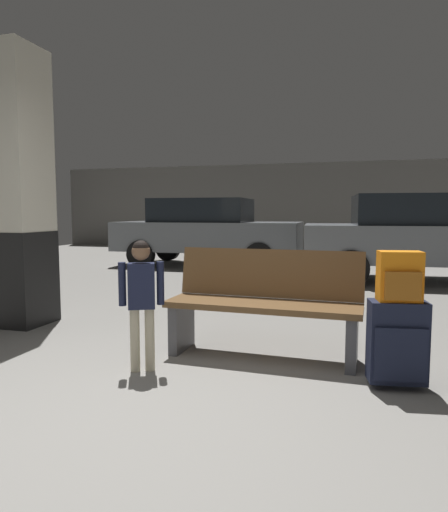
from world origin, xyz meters
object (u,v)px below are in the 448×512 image
structural_pillar (17,190)px  parked_car_near (423,236)px  suitcase (397,342)px  bench (264,304)px  parked_car_far (207,230)px  backpack_bright (400,277)px  child (141,291)px

structural_pillar → parked_car_near: (4.60, 4.45, -0.64)m
structural_pillar → parked_car_near: structural_pillar is taller
suitcase → structural_pillar: bearing=167.5°
parked_car_near → bench: bearing=-111.1°
structural_pillar → parked_car_far: 5.77m
backpack_bright → parked_car_far: (-3.50, 6.56, 0.03)m
bench → backpack_bright: (1.01, -0.46, 0.33)m
parked_car_far → backpack_bright: bearing=-61.9°
bench → child: bearing=-142.3°
suitcase → bench: bearing=155.5°
parked_car_near → child: bearing=-116.2°
bench → parked_car_near: 5.18m
structural_pillar → parked_car_near: bearing=44.0°
suitcase → parked_car_near: (0.85, 5.28, 0.48)m
structural_pillar → parked_car_far: size_ratio=0.70×
child → parked_car_far: 6.94m
structural_pillar → suitcase: size_ratio=4.81×
suitcase → parked_car_far: bearing=118.1°
suitcase → parked_car_near: bearing=80.9°
backpack_bright → parked_car_far: size_ratio=0.08×
structural_pillar → backpack_bright: 3.90m
backpack_bright → parked_car_far: parked_car_far is taller
child → parked_car_near: size_ratio=0.24×
structural_pillar → bench: (2.74, -0.37, -1.00)m
bench → parked_car_near: (1.86, 4.82, 0.36)m
parked_car_far → parked_car_near: (4.35, -1.28, 0.00)m
structural_pillar → bench: 2.94m
bench → parked_car_near: size_ratio=0.38×
child → parked_car_far: size_ratio=0.24×
structural_pillar → parked_car_far: bearing=87.5°
suitcase → parked_car_far: size_ratio=0.15×
child → backpack_bright: bearing=5.3°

